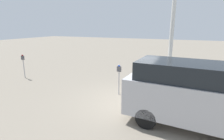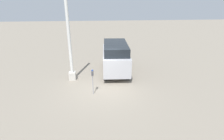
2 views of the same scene
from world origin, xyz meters
The scene contains 5 objects.
ground_plane centered at (0.00, 0.00, 0.00)m, with size 80.00×80.00×0.00m, color gray.
parking_meter_near centered at (-0.57, 0.47, 1.13)m, with size 0.21×0.13×1.53m.
parking_meter_far centered at (-7.35, 0.65, 1.15)m, with size 0.21×0.13×1.56m.
lamp_post centered at (1.61, 1.89, 2.35)m, with size 0.44×0.44×6.18m.
parked_van centered at (2.77, -1.21, 1.20)m, with size 4.61×2.06×2.22m.
Camera 1 is at (2.43, -7.22, 3.36)m, focal length 28.00 mm.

